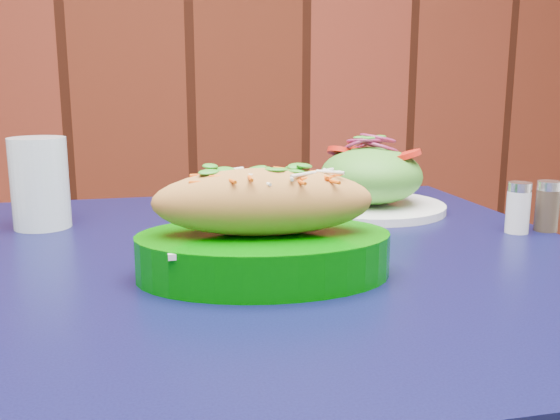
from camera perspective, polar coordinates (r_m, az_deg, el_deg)
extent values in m
cube|color=black|center=(0.76, -1.04, -5.00)|extent=(0.81, 0.81, 0.03)
cylinder|color=black|center=(1.29, 10.98, -15.82)|extent=(0.04, 0.04, 0.72)
cube|color=white|center=(0.65, -1.52, -2.52)|extent=(0.20, 0.12, 0.01)
ellipsoid|color=#BF7C3C|center=(0.65, -1.54, 0.76)|extent=(0.24, 0.11, 0.07)
cylinder|color=white|center=(1.00, 8.22, 0.29)|extent=(0.24, 0.24, 0.01)
ellipsoid|color=#4C992D|center=(0.99, 8.31, 3.14)|extent=(0.16, 0.16, 0.09)
cylinder|color=red|center=(0.97, 11.44, 5.20)|extent=(0.05, 0.05, 0.01)
cylinder|color=red|center=(1.00, 5.69, 5.57)|extent=(0.05, 0.05, 0.01)
cylinder|color=red|center=(1.03, 7.37, 5.70)|extent=(0.05, 0.05, 0.01)
torus|color=maroon|center=(0.98, 8.39, 5.97)|extent=(0.06, 0.06, 0.01)
torus|color=maroon|center=(0.98, 8.40, 6.20)|extent=(0.06, 0.06, 0.01)
torus|color=maroon|center=(0.98, 8.41, 6.43)|extent=(0.06, 0.06, 0.01)
torus|color=maroon|center=(0.98, 8.42, 6.67)|extent=(0.06, 0.06, 0.01)
cylinder|color=silver|center=(0.93, -21.10, 2.32)|extent=(0.08, 0.08, 0.13)
cylinder|color=white|center=(0.90, 20.92, -0.17)|extent=(0.03, 0.03, 0.06)
cylinder|color=silver|center=(0.90, 21.08, 1.99)|extent=(0.03, 0.03, 0.01)
cylinder|color=#3F3326|center=(0.93, 23.21, -0.03)|extent=(0.03, 0.03, 0.06)
cylinder|color=silver|center=(0.92, 23.38, 2.07)|extent=(0.03, 0.03, 0.01)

